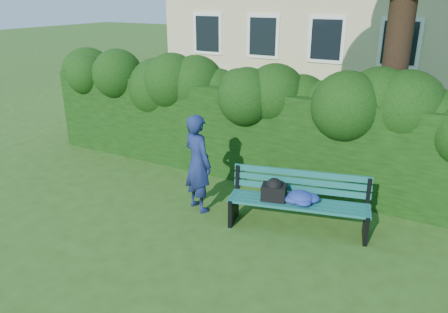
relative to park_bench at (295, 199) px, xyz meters
The scene contains 4 objects.
ground 1.49m from the park_bench, 156.63° to the right, with size 80.00×80.00×0.00m, color #304C18.
hedge 2.12m from the park_bench, 128.00° to the left, with size 10.00×1.00×1.80m.
park_bench is the anchor object (origin of this frame).
man_reading 1.70m from the park_bench, behind, with size 0.61×0.40×1.67m, color navy.
Camera 1 is at (3.31, -5.30, 3.47)m, focal length 35.00 mm.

